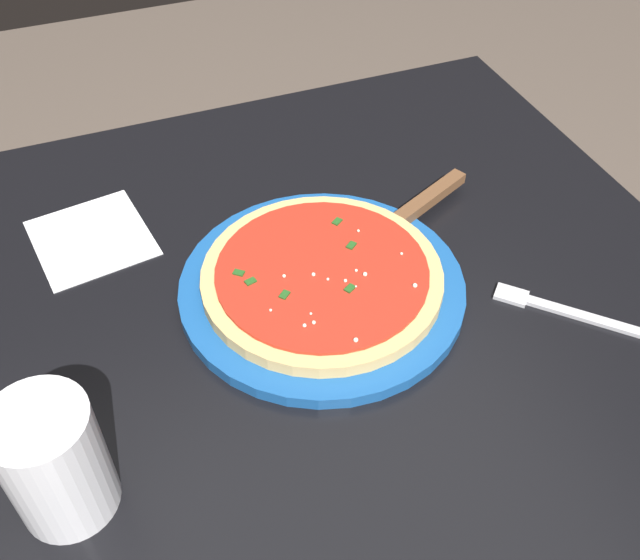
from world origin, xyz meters
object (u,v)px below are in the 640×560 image
pizza (320,277)px  pizza_server (409,214)px  cup_tall_drink (55,462)px  serving_plate (320,288)px  napkin_folded_right (91,238)px  fork (568,312)px

pizza → pizza_server: bearing=-154.9°
pizza → cup_tall_drink: bearing=28.1°
serving_plate → napkin_folded_right: bearing=-39.4°
serving_plate → napkin_folded_right: size_ratio=2.28×
serving_plate → cup_tall_drink: 0.34m
pizza → napkin_folded_right: (0.23, -0.19, -0.02)m
fork → pizza: bearing=-27.9°
cup_tall_drink → napkin_folded_right: size_ratio=0.88×
pizza → pizza_server: 0.16m
cup_tall_drink → fork: 0.54m
napkin_folded_right → cup_tall_drink: bearing=78.8°
pizza_server → fork: bearing=117.0°
fork → serving_plate: bearing=-27.9°
pizza_server → cup_tall_drink: bearing=27.1°
serving_plate → cup_tall_drink: size_ratio=2.59×
serving_plate → pizza: pizza is taller
pizza → cup_tall_drink: 0.34m
pizza → napkin_folded_right: size_ratio=1.91×
pizza → napkin_folded_right: 0.30m
pizza → pizza_server: (-0.14, -0.07, -0.00)m
fork → cup_tall_drink: bearing=3.1°
serving_plate → pizza: (0.00, 0.00, 0.02)m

